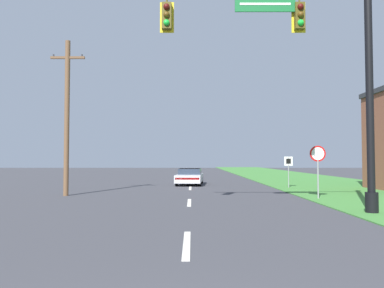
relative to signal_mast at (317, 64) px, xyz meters
name	(u,v)px	position (x,y,z in m)	size (l,w,h in m)	color
grass_verge_right	(313,181)	(6.01, 19.31, -5.23)	(10.00, 110.00, 0.04)	#428438
road_center_line	(191,188)	(-4.49, 11.31, -5.25)	(0.16, 34.80, 0.01)	silver
signal_mast	(317,64)	(0.00, 0.00, 0.00)	(8.49, 0.47, 8.66)	black
car_ahead	(191,177)	(-4.54, 14.85, -4.65)	(2.15, 4.62, 1.19)	black
stop_sign	(319,160)	(1.61, 4.68, -3.39)	(0.76, 0.07, 2.50)	gray
route_sign_post	(290,165)	(1.98, 11.53, -3.73)	(0.55, 0.06, 2.03)	gray
utility_pole_near	(68,115)	(-10.94, 6.39, -1.03)	(1.80, 0.26, 8.15)	brown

